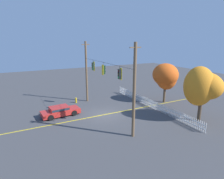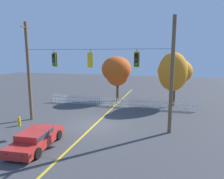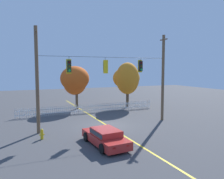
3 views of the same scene
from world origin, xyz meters
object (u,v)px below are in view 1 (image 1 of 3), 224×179
traffic_signal_northbound_primary (104,70)px  fire_hydrant (76,100)px  autumn_maple_near_fence (166,76)px  traffic_signal_southbound_primary (120,74)px  autumn_maple_mid (202,86)px  parked_car (60,111)px  traffic_signal_northbound_secondary (93,66)px

traffic_signal_northbound_primary → fire_hydrant: bearing=-163.3°
autumn_maple_near_fence → fire_hydrant: autumn_maple_near_fence is taller
traffic_signal_southbound_primary → fire_hydrant: (-9.33, -1.73, -5.05)m
traffic_signal_northbound_primary → traffic_signal_southbound_primary: 3.63m
autumn_maple_mid → autumn_maple_near_fence: bearing=169.2°
parked_car → fire_hydrant: 4.89m
fire_hydrant → traffic_signal_southbound_primary: bearing=10.5°
autumn_maple_near_fence → parked_car: size_ratio=1.23×
fire_hydrant → autumn_maple_near_fence: bearing=64.8°
autumn_maple_mid → parked_car: (-8.39, -13.20, -3.30)m
autumn_maple_mid → fire_hydrant: (-12.19, -10.12, -3.52)m
traffic_signal_northbound_primary → autumn_maple_near_fence: (-0.33, 9.71, -1.58)m
traffic_signal_northbound_primary → autumn_maple_near_fence: traffic_signal_northbound_primary is taller
autumn_maple_mid → parked_car: size_ratio=1.34×
traffic_signal_northbound_primary → autumn_maple_mid: size_ratio=0.24×
autumn_maple_near_fence → fire_hydrant: (-5.37, -11.42, -3.40)m
traffic_signal_northbound_primary → fire_hydrant: traffic_signal_northbound_primary is taller
traffic_signal_northbound_secondary → traffic_signal_northbound_primary: size_ratio=1.00×
traffic_signal_southbound_primary → autumn_maple_near_fence: (-3.96, 9.70, -1.65)m
traffic_signal_northbound_secondary → autumn_maple_near_fence: (2.88, 9.70, -1.59)m
traffic_signal_southbound_primary → parked_car: (-5.53, -4.80, -4.82)m
autumn_maple_near_fence → autumn_maple_mid: 6.95m
traffic_signal_southbound_primary → traffic_signal_northbound_secondary: bearing=180.0°
fire_hydrant → autumn_maple_mid: bearing=39.7°
traffic_signal_northbound_primary → parked_car: 7.01m
traffic_signal_northbound_primary → traffic_signal_southbound_primary: bearing=0.3°
traffic_signal_northbound_secondary → autumn_maple_mid: size_ratio=0.24×
traffic_signal_northbound_secondary → parked_car: (1.31, -4.80, -4.77)m
autumn_maple_mid → parked_car: autumn_maple_mid is taller
traffic_signal_southbound_primary → fire_hydrant: traffic_signal_southbound_primary is taller
traffic_signal_northbound_secondary → parked_car: bearing=-74.8°
traffic_signal_northbound_secondary → autumn_maple_near_fence: bearing=73.5°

